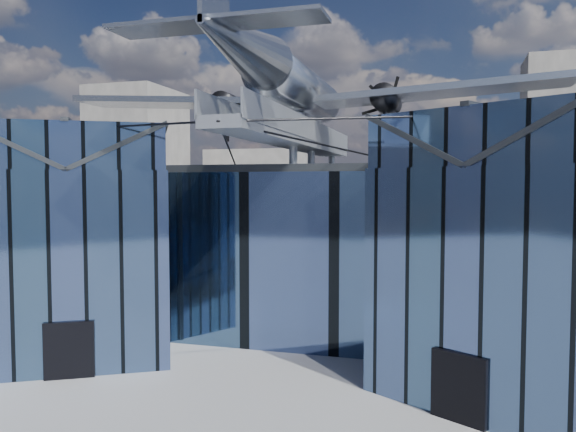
# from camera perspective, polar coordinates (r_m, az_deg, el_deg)

# --- Properties ---
(ground_plane) EXTENTS (120.00, 120.00, 0.00)m
(ground_plane) POSITION_cam_1_polar(r_m,az_deg,el_deg) (28.46, -1.16, -14.85)
(ground_plane) COLOR gray
(museum) EXTENTS (32.88, 24.50, 17.60)m
(museum) POSITION_cam_1_polar(r_m,az_deg,el_deg) (32.83, 1.86, -2.54)
(museum) COLOR #405882
(museum) RESTS_ON ground
(bg_towers) EXTENTS (77.00, 24.50, 26.00)m
(bg_towers) POSITION_cam_1_polar(r_m,az_deg,el_deg) (76.62, 11.26, 4.00)
(bg_towers) COLOR slate
(bg_towers) RESTS_ON ground
(tree_side_w) EXTENTS (3.72, 3.72, 5.11)m
(tree_side_w) POSITION_cam_1_polar(r_m,az_deg,el_deg) (47.16, -23.96, -3.62)
(tree_side_w) COLOR black
(tree_side_w) RESTS_ON ground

